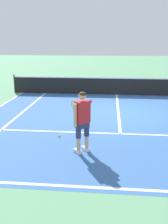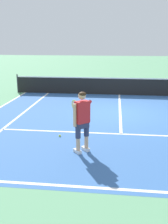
% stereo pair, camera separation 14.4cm
% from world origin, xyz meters
% --- Properties ---
extents(ground_plane, '(80.00, 80.00, 0.00)m').
position_xyz_m(ground_plane, '(0.00, 0.00, 0.00)').
color(ground_plane, '#609E70').
extents(court_inner_surface, '(10.98, 10.15, 0.00)m').
position_xyz_m(court_inner_surface, '(0.00, -1.07, 0.00)').
color(court_inner_surface, '#3866A8').
rests_on(court_inner_surface, ground).
extents(line_baseline, '(10.98, 0.10, 0.01)m').
position_xyz_m(line_baseline, '(0.00, -5.95, 0.00)').
color(line_baseline, white).
rests_on(line_baseline, ground).
extents(line_service, '(8.23, 0.10, 0.01)m').
position_xyz_m(line_service, '(0.00, -2.59, 0.00)').
color(line_service, white).
rests_on(line_service, ground).
extents(line_centre_service, '(0.10, 6.40, 0.01)m').
position_xyz_m(line_centre_service, '(0.00, 0.61, 0.00)').
color(line_centre_service, white).
rests_on(line_centre_service, ground).
extents(line_singles_left, '(0.10, 9.75, 0.01)m').
position_xyz_m(line_singles_left, '(-4.12, -1.07, 0.00)').
color(line_singles_left, white).
rests_on(line_singles_left, ground).
extents(tennis_net, '(11.96, 0.08, 1.07)m').
position_xyz_m(tennis_net, '(0.00, 3.81, 0.50)').
color(tennis_net, '#333338').
rests_on(tennis_net, ground).
extents(tennis_player, '(0.71, 1.17, 1.71)m').
position_xyz_m(tennis_player, '(-1.11, -4.13, 0.99)').
color(tennis_player, white).
rests_on(tennis_player, ground).
extents(tennis_ball_near_feet, '(0.07, 0.07, 0.07)m').
position_xyz_m(tennis_ball_near_feet, '(-1.97, -3.07, 0.03)').
color(tennis_ball_near_feet, '#CCE02D').
rests_on(tennis_ball_near_feet, ground).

